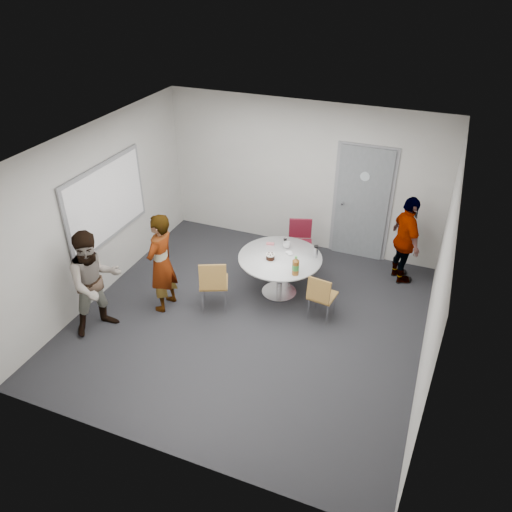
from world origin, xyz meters
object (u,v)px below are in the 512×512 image
at_px(door, 362,204).
at_px(chair_far, 300,239).
at_px(chair_near_right, 321,294).
at_px(chair_near_left, 213,281).
at_px(person_left, 95,283).
at_px(person_main, 161,263).
at_px(person_right, 406,240).
at_px(table, 281,262).
at_px(whiteboard, 107,202).

xyz_separation_m(door, chair_far, (-0.88, -0.70, -0.50)).
distance_m(chair_near_right, chair_far, 1.56).
bearing_deg(chair_near_left, person_left, -167.98).
height_order(chair_near_left, chair_far, chair_near_left).
bearing_deg(person_left, person_main, -4.86).
height_order(person_main, person_right, person_main).
xyz_separation_m(table, person_main, (-1.56, -0.98, 0.21)).
distance_m(chair_near_left, person_main, 0.82).
relative_size(door, person_right, 1.39).
bearing_deg(table, chair_near_left, -135.58).
bearing_deg(person_right, person_left, 96.99).
height_order(whiteboard, chair_far, whiteboard).
relative_size(door, person_left, 1.32).
relative_size(chair_far, person_main, 0.54).
bearing_deg(table, whiteboard, -166.72).
bearing_deg(chair_near_left, chair_near_right, -10.67).
relative_size(chair_near_left, chair_near_right, 1.15).
xyz_separation_m(chair_near_right, person_left, (-2.92, -1.35, 0.34)).
distance_m(chair_near_right, person_left, 3.24).
bearing_deg(person_left, person_right, -21.13).
height_order(door, person_main, door).
distance_m(whiteboard, table, 2.87).
xyz_separation_m(chair_far, person_main, (-1.58, -1.93, 0.28)).
height_order(table, person_left, person_left).
distance_m(whiteboard, person_main, 1.33).
bearing_deg(person_right, door, 28.43).
bearing_deg(person_right, chair_near_left, 97.28).
distance_m(chair_near_left, person_left, 1.69).
bearing_deg(whiteboard, person_right, 21.64).
bearing_deg(chair_near_left, table, 20.46).
bearing_deg(chair_near_right, person_main, -158.85).
xyz_separation_m(chair_near_left, chair_far, (0.82, 1.74, -0.02)).
distance_m(chair_far, person_main, 2.51).
relative_size(door, table, 1.61).
bearing_deg(chair_near_left, whiteboard, 151.21).
bearing_deg(chair_far, table, 70.69).
distance_m(table, person_left, 2.80).
xyz_separation_m(table, chair_far, (0.02, 0.95, -0.07)).
bearing_deg(person_right, table, 93.18).
bearing_deg(person_main, chair_far, 142.57).
xyz_separation_m(door, chair_near_right, (-0.13, -2.07, -0.56)).
xyz_separation_m(chair_near_left, person_main, (-0.76, -0.19, 0.26)).
relative_size(chair_near_left, chair_far, 1.04).
height_order(chair_far, person_left, person_left).
height_order(door, chair_far, door).
height_order(door, person_left, door).
bearing_deg(person_left, whiteboard, 56.48).
relative_size(table, person_left, 0.82).
xyz_separation_m(whiteboard, chair_far, (2.68, 1.58, -0.93)).
height_order(door, person_right, door).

